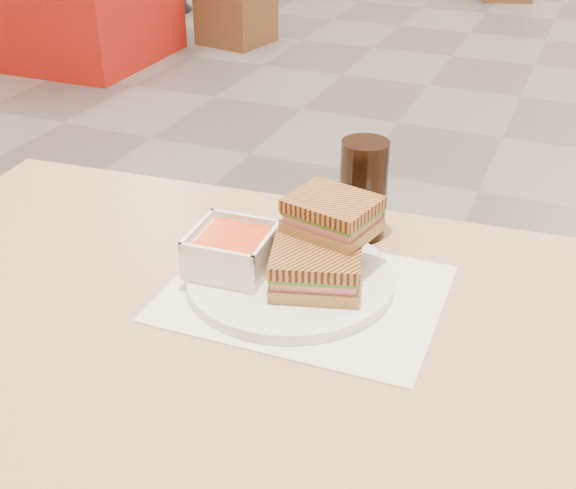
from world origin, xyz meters
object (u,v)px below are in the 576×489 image
at_px(panini_lower, 316,269).
at_px(soup_bowl, 232,252).
at_px(main_table, 272,394).
at_px(cola_glass, 363,189).
at_px(bg_chair_0r, 236,8).
at_px(plate, 290,278).

bearing_deg(panini_lower, soup_bowl, -179.96).
xyz_separation_m(main_table, cola_glass, (0.03, 0.26, 0.19)).
distance_m(panini_lower, bg_chair_0r, 4.17).
distance_m(main_table, plate, 0.15).
height_order(main_table, soup_bowl, soup_bowl).
height_order(soup_bowl, cola_glass, cola_glass).
distance_m(plate, panini_lower, 0.06).
relative_size(plate, soup_bowl, 2.51).
bearing_deg(plate, cola_glass, 75.00).
bearing_deg(main_table, soup_bowl, 139.70).
height_order(main_table, bg_chair_0r, main_table).
relative_size(plate, bg_chair_0r, 0.61).
xyz_separation_m(plate, soup_bowl, (-0.08, -0.02, 0.03)).
bearing_deg(cola_glass, main_table, -97.07).
bearing_deg(plate, main_table, -81.91).
bearing_deg(soup_bowl, cola_glass, 56.53).
distance_m(plate, bg_chair_0r, 4.13).
relative_size(plate, panini_lower, 2.03).
bearing_deg(panini_lower, bg_chair_0r, 117.68).
xyz_separation_m(soup_bowl, cola_glass, (0.12, 0.19, 0.03)).
bearing_deg(panini_lower, main_table, -110.93).
bearing_deg(bg_chair_0r, soup_bowl, -63.82).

